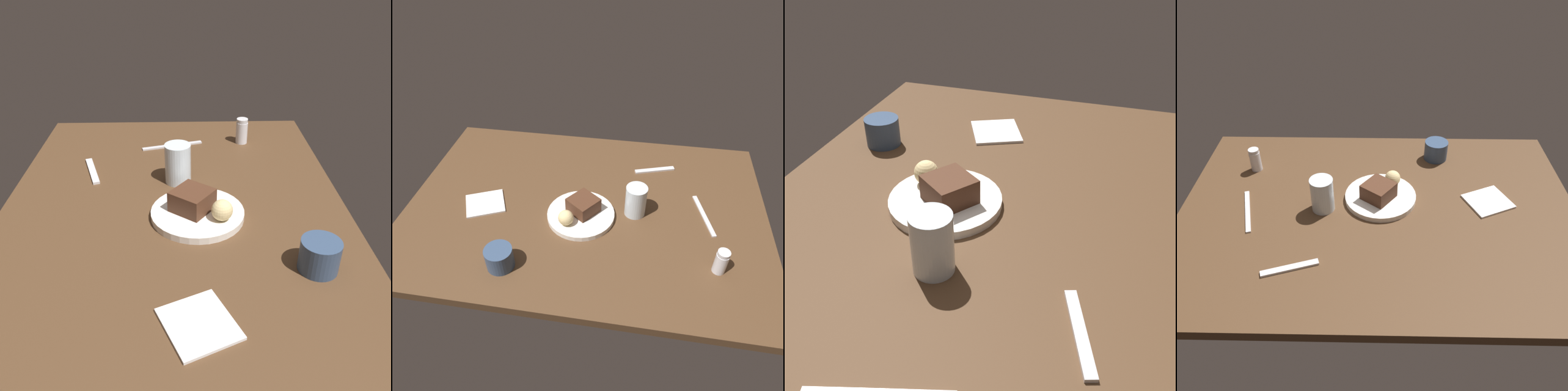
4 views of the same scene
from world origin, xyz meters
TOP-DOWN VIEW (x-y plane):
  - dining_table at (0.00, 0.00)cm, footprint 120.00×84.00cm
  - dessert_plate at (0.64, 5.51)cm, footprint 21.91×21.91cm
  - chocolate_cake_slice at (-0.12, 4.30)cm, footprint 11.60×11.61cm
  - bread_roll at (4.41, 10.90)cm, footprint 4.92×4.92cm
  - salt_shaker at (-41.61, 20.80)cm, footprint 3.66×3.66cm
  - water_glass at (-16.62, 0.86)cm, footprint 6.90×6.90cm
  - coffee_cup at (19.91, 28.77)cm, footprint 8.00×8.00cm
  - dessert_spoon at (-22.64, -23.21)cm, footprint 14.82×6.37cm
  - butter_knife at (-39.24, -1.15)cm, footprint 6.47×18.67cm
  - folded_napkin at (33.84, 4.70)cm, footprint 16.13×15.57cm

SIDE VIEW (x-z plane):
  - dining_table at x=0.00cm, z-range 0.00..3.00cm
  - butter_knife at x=-39.24cm, z-range 3.00..3.50cm
  - folded_napkin at x=33.84cm, z-range 3.00..3.60cm
  - dessert_spoon at x=-22.64cm, z-range 3.00..3.70cm
  - dessert_plate at x=0.64cm, z-range 3.00..4.71cm
  - coffee_cup at x=19.91cm, z-range 3.00..9.66cm
  - salt_shaker at x=-41.61cm, z-range 2.95..10.92cm
  - bread_roll at x=4.41cm, z-range 4.71..9.63cm
  - chocolate_cake_slice at x=-0.12cm, z-range 4.71..9.71cm
  - water_glass at x=-16.62cm, z-range 3.00..13.72cm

